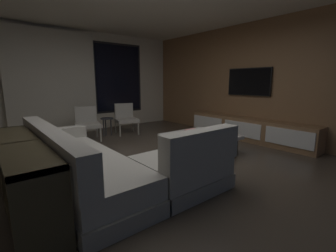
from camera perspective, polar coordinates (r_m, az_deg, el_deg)
name	(u,v)px	position (r m, az deg, el deg)	size (l,w,h in m)	color
floor	(153,168)	(3.79, -3.57, -10.20)	(9.20, 9.20, 0.00)	#473D33
back_wall_with_window	(72,82)	(6.80, -22.45, 9.90)	(6.60, 0.30, 2.70)	beige
media_wall	(261,82)	(5.86, 21.79, 9.99)	(0.12, 7.80, 2.70)	#8E6642
sectional_couch	(108,167)	(3.12, -14.44, -9.57)	(1.98, 2.50, 0.82)	gray
coffee_table	(200,144)	(4.52, 7.85, -4.28)	(1.16, 1.16, 0.36)	#403723
book_stack_on_coffee_table	(192,132)	(4.44, 5.97, -1.53)	(0.29, 0.22, 0.11)	#C482BA
accent_chair_near_window	(126,117)	(6.28, -10.33, 2.20)	(0.66, 0.67, 0.78)	#B2ADA0
accent_chair_by_curtain	(87,122)	(5.78, -19.20, 1.03)	(0.65, 0.66, 0.78)	#B2ADA0
side_stool	(107,121)	(6.05, -14.70, 1.12)	(0.32, 0.32, 0.46)	#333338
media_console	(249,130)	(5.75, 19.16, -0.87)	(0.46, 3.10, 0.52)	#8E6642
mounted_tv	(249,82)	(5.90, 19.12, 10.16)	(0.05, 1.10, 0.64)	black
console_table_behind_couch	(22,172)	(2.97, -32.04, -9.46)	(0.40, 2.10, 0.74)	#403723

